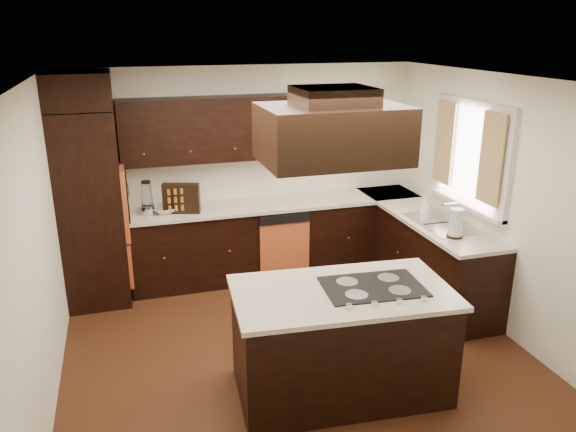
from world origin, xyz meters
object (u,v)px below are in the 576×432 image
object	(u,v)px
island	(341,343)
spice_rack	(181,198)
range_hood	(333,134)
oven_column	(92,208)

from	to	relation	value
island	spice_rack	size ratio (longest dim) A/B	4.13
island	spice_rack	xyz separation A→B (m)	(-1.00, 2.35, 0.65)
spice_rack	island	bearing A→B (deg)	-49.61
range_hood	spice_rack	bearing A→B (deg)	112.12
range_hood	oven_column	bearing A→B (deg)	129.74
oven_column	range_hood	distance (m)	3.13
range_hood	island	bearing A→B (deg)	-49.76
oven_column	spice_rack	world-z (taller)	oven_column
oven_column	spice_rack	bearing A→B (deg)	-0.08
range_hood	spice_rack	distance (m)	2.66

